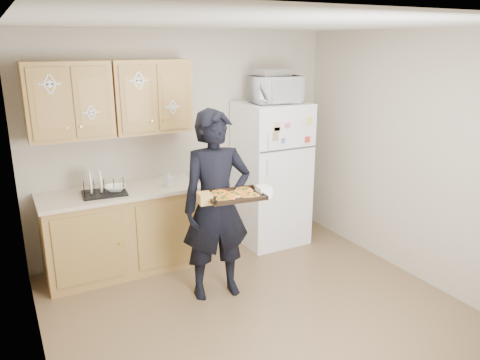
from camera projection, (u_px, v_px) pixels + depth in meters
name	position (u px, v px, depth m)	size (l,w,h in m)	color
floor	(263.00, 316.00, 4.22)	(3.60, 3.60, 0.00)	brown
ceiling	(267.00, 24.00, 3.50)	(3.60, 3.60, 0.00)	silver
wall_back	(185.00, 143.00, 5.38)	(3.60, 0.04, 2.50)	#ADA18C
wall_front	(449.00, 276.00, 2.34)	(3.60, 0.04, 2.50)	#ADA18C
wall_left	(28.00, 221.00, 3.05)	(0.04, 3.60, 2.50)	#ADA18C
wall_right	(419.00, 159.00, 4.67)	(0.04, 3.60, 2.50)	#ADA18C
refrigerator	(271.00, 174.00, 5.61)	(0.75, 0.70, 1.70)	white
base_cabinet	(123.00, 232.00, 4.96)	(1.60, 0.60, 0.86)	olive
countertop	(120.00, 192.00, 4.84)	(1.64, 0.64, 0.04)	beige
upper_cab_left	(68.00, 101.00, 4.50)	(0.80, 0.33, 0.75)	olive
upper_cab_right	(151.00, 96.00, 4.87)	(0.80, 0.33, 0.75)	olive
cereal_box	(294.00, 214.00, 6.24)	(0.20, 0.07, 0.32)	gold
person	(217.00, 206.00, 4.35)	(0.66, 0.43, 1.80)	black
baking_tray	(235.00, 196.00, 4.07)	(0.49, 0.36, 0.04)	black
pizza_front_left	(226.00, 198.00, 3.95)	(0.16, 0.16, 0.02)	orange
pizza_front_right	(250.00, 195.00, 4.03)	(0.16, 0.16, 0.02)	orange
pizza_back_left	(220.00, 193.00, 4.10)	(0.16, 0.16, 0.02)	orange
pizza_back_right	(244.00, 190.00, 4.17)	(0.16, 0.16, 0.02)	orange
pizza_center	(235.00, 194.00, 4.06)	(0.16, 0.16, 0.02)	orange
microwave	(276.00, 90.00, 5.29)	(0.55, 0.37, 0.30)	white
foil_pan	(273.00, 72.00, 5.25)	(0.35, 0.25, 0.07)	#B0B1B7
dish_rack	(104.00, 186.00, 4.68)	(0.43, 0.32, 0.17)	black
bowl	(115.00, 188.00, 4.74)	(0.21, 0.21, 0.05)	white
soap_bottle	(169.00, 178.00, 4.92)	(0.08, 0.08, 0.18)	white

